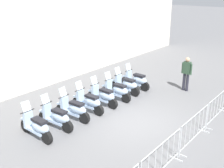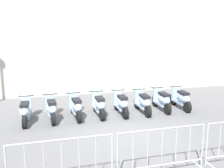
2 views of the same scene
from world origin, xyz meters
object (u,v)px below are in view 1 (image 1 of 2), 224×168
Objects in this scene: motorcycle_2 at (74,109)px; motorcycle_1 at (57,117)px; barrier_segment_1 at (161,160)px; motorcycle_3 at (89,102)px; motorcycle_4 at (103,96)px; barrier_segment_2 at (194,129)px; barrier_segment_3 at (217,107)px; motorcycle_0 at (37,127)px; officer_near_row_end at (187,72)px; motorcycle_5 at (117,90)px; motorcycle_7 at (136,80)px; motorcycle_6 at (126,85)px.

motorcycle_1 is at bearing -176.86° from motorcycle_2.
motorcycle_3 is at bearing 69.95° from barrier_segment_1.
motorcycle_4 is 0.80× the size of barrier_segment_1.
barrier_segment_2 and barrier_segment_3 have the same top height.
barrier_segment_1 is at bearing -110.05° from motorcycle_3.
motorcycle_4 is at bearing 2.27° from motorcycle_0.
motorcycle_1 is 1.00× the size of motorcycle_3.
barrier_segment_1 is 7.10m from officer_near_row_end.
motorcycle_4 is 1.00× the size of motorcycle_5.
motorcycle_0 is 1.00× the size of motorcycle_1.
motorcycle_5 is 0.81× the size of barrier_segment_1.
motorcycle_3 is at bearing 179.62° from motorcycle_4.
barrier_segment_3 is (-0.77, -4.48, 0.07)m from motorcycle_7.
motorcycle_5 reaches higher than barrier_segment_3.
motorcycle_5 is 1.80m from motorcycle_7.
motorcycle_1 is at bearing 164.93° from officer_near_row_end.
motorcycle_2 is (0.90, 0.05, 0.00)m from motorcycle_1.
officer_near_row_end is (2.16, 2.43, 0.46)m from barrier_segment_3.
motorcycle_4 reaches higher than barrier_segment_3.
motorcycle_5 reaches higher than barrier_segment_1.
motorcycle_2 is 2.68m from motorcycle_5.
motorcycle_2 is at bearing 80.45° from barrier_segment_1.
motorcycle_7 is at bearing 124.07° from officer_near_row_end.
motorcycle_4 is at bearing -176.59° from motorcycle_6.
motorcycle_5 is at bearing 149.44° from officer_near_row_end.
motorcycle_3 is at bearing -177.85° from motorcycle_6.
barrier_segment_2 is at bearing -123.33° from motorcycle_7.
motorcycle_0 is 1.00× the size of motorcycle_2.
motorcycle_5 is 4.54m from barrier_segment_2.
motorcycle_4 is 1.00× the size of motorcycle_6.
motorcycle_1 is 1.00× the size of officer_near_row_end.
motorcycle_2 is 1.79m from motorcycle_4.
motorcycle_6 is at bearing 91.57° from barrier_segment_3.
barrier_segment_3 is at bearing -57.17° from motorcycle_3.
motorcycle_5 and motorcycle_7 have the same top height.
motorcycle_3 and motorcycle_4 have the same top height.
motorcycle_6 is at bearing 138.56° from officer_near_row_end.
motorcycle_2 and motorcycle_6 have the same top height.
motorcycle_0 is at bearing -177.73° from motorcycle_4.
motorcycle_4 is at bearing -0.38° from motorcycle_3.
motorcycle_6 is at bearing 2.65° from motorcycle_0.
motorcycle_0 is at bearing -178.61° from motorcycle_5.
motorcycle_1 is 0.81× the size of barrier_segment_2.
motorcycle_0 is at bearing 127.47° from barrier_segment_2.
motorcycle_3 is 0.81× the size of barrier_segment_3.
motorcycle_5 and motorcycle_6 have the same top height.
barrier_segment_1 is (-0.75, -4.44, 0.07)m from motorcycle_2.
motorcycle_4 is 5.14m from barrier_segment_1.
officer_near_row_end is at bearing 21.27° from barrier_segment_1.
officer_near_row_end is (4.97, -1.91, 0.53)m from motorcycle_3.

